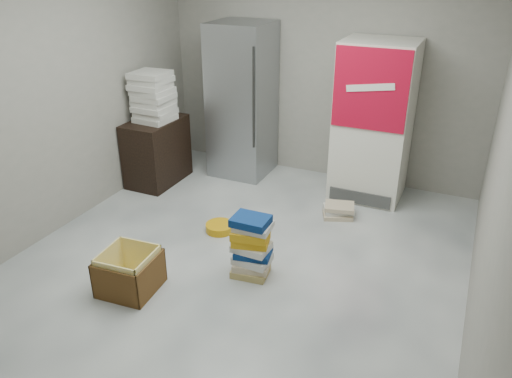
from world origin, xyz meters
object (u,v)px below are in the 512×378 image
at_px(steel_fridge, 242,101).
at_px(cardboard_box, 130,274).
at_px(wood_shelf, 157,151).
at_px(phonebook_stack_main, 252,246).
at_px(coke_cooler, 373,122).

bearing_deg(steel_fridge, cardboard_box, -84.98).
relative_size(steel_fridge, wood_shelf, 2.37).
distance_m(wood_shelf, phonebook_stack_main, 2.35).
xyz_separation_m(coke_cooler, cardboard_box, (-1.41, -2.71, -0.75)).
bearing_deg(cardboard_box, steel_fridge, 90.41).
height_order(phonebook_stack_main, cardboard_box, phonebook_stack_main).
xyz_separation_m(coke_cooler, wood_shelf, (-2.48, -0.72, -0.50)).
bearing_deg(coke_cooler, cardboard_box, -117.54).
height_order(steel_fridge, wood_shelf, steel_fridge).
bearing_deg(wood_shelf, coke_cooler, 16.28).
distance_m(coke_cooler, wood_shelf, 2.63).
bearing_deg(steel_fridge, coke_cooler, -0.18).
bearing_deg(steel_fridge, phonebook_stack_main, -62.23).
xyz_separation_m(steel_fridge, cardboard_box, (0.24, -2.71, -0.80)).
xyz_separation_m(phonebook_stack_main, cardboard_box, (-0.86, -0.63, -0.14)).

